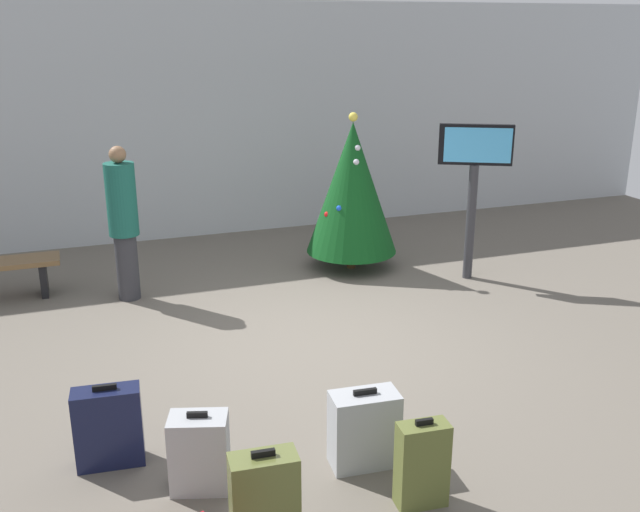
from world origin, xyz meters
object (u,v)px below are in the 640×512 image
Objects in this scene: traveller_0 at (123,220)px; suitcase_3 at (109,427)px; suitcase_0 at (422,464)px; holiday_tree at (352,188)px; suitcase_5 at (265,511)px; suitcase_1 at (199,453)px; suitcase_2 at (364,429)px; flight_info_kiosk at (474,172)px.

suitcase_3 is (-0.46, -3.48, -0.67)m from traveller_0.
suitcase_0 is (1.52, -4.68, -0.67)m from traveller_0.
suitcase_0 is at bearing -106.67° from holiday_tree.
suitcase_3 is at bearing 148.53° from suitcase_0.
traveller_0 reaches higher than suitcase_5.
suitcase_0 is at bearing -72.07° from traveller_0.
suitcase_0 is at bearing 9.47° from suitcase_5.
suitcase_0 is at bearing -26.31° from suitcase_1.
suitcase_3 is (-3.43, -3.65, -0.80)m from holiday_tree.
suitcase_1 is at bearing 174.26° from suitcase_2.
flight_info_kiosk is at bearing 30.23° from suitcase_3.
traveller_0 is 2.33× the size of suitcase_5.
suitcase_2 is (-2.92, -3.38, -1.11)m from flight_info_kiosk.
suitcase_2 is 0.78× the size of suitcase_5.
flight_info_kiosk is 4.33m from traveller_0.
suitcase_0 is 1.06× the size of suitcase_2.
holiday_tree is 3.36× the size of suitcase_2.
suitcase_2 is at bearing 37.99° from suitcase_5.
suitcase_2 is at bearing 107.99° from suitcase_0.
suitcase_0 is 2.32m from suitcase_3.
suitcase_5 is (0.24, -0.88, 0.09)m from suitcase_1.
suitcase_5 is at bearing -117.36° from holiday_tree.
flight_info_kiosk reaches higher than traveller_0.
flight_info_kiosk is 3.29× the size of suitcase_1.
suitcase_3 is at bearing 120.20° from suitcase_5.
suitcase_2 is 1.90m from suitcase_3.
suitcase_1 is at bearing 153.69° from suitcase_0.
suitcase_5 is (0.36, -4.88, -0.60)m from traveller_0.
traveller_0 is 4.06m from suitcase_1.
flight_info_kiosk is 4.61m from suitcase_2.
suitcase_3 is (-0.58, 0.52, 0.03)m from suitcase_1.
suitcase_1 is (-1.39, 0.69, -0.03)m from suitcase_0.
flight_info_kiosk is 5.38m from suitcase_1.
suitcase_0 and suitcase_3 have the same top height.
suitcase_1 is at bearing -88.25° from traveller_0.
flight_info_kiosk reaches higher than suitcase_1.
traveller_0 is at bearing 91.75° from suitcase_1.
suitcase_2 is at bearing -19.70° from suitcase_3.
holiday_tree is at bearing 3.29° from traveller_0.
holiday_tree is 1.59m from flight_info_kiosk.
suitcase_0 is (-2.73, -3.95, -1.09)m from flight_info_kiosk.
suitcase_2 is at bearing -72.07° from traveller_0.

